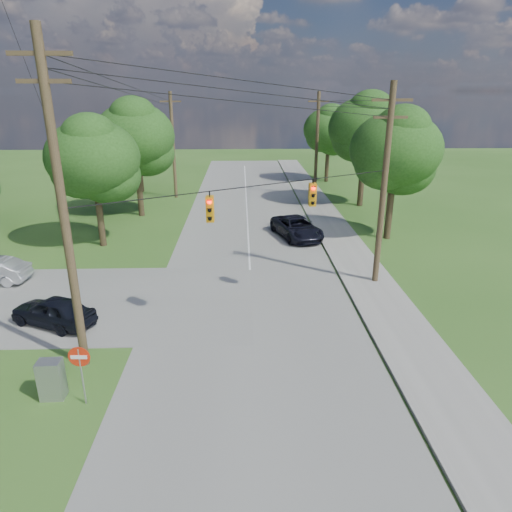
{
  "coord_description": "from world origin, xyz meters",
  "views": [
    {
      "loc": [
        1.57,
        -15.09,
        10.01
      ],
      "look_at": [
        2.2,
        5.0,
        2.72
      ],
      "focal_mm": 32.0,
      "sensor_mm": 36.0,
      "label": 1
    }
  ],
  "objects_px": {
    "pole_ne": "(384,185)",
    "car_cross_dark": "(53,311)",
    "pole_north_w": "(173,145)",
    "do_not_enter_sign": "(80,363)",
    "pole_sw": "(63,208)",
    "control_cabinet": "(51,380)",
    "pole_north_e": "(317,144)",
    "car_main_north": "(297,227)"
  },
  "relations": [
    {
      "from": "pole_sw",
      "to": "car_cross_dark",
      "type": "height_order",
      "value": "pole_sw"
    },
    {
      "from": "pole_north_e",
      "to": "car_main_north",
      "type": "xyz_separation_m",
      "value": [
        -3.4,
        -13.65,
        -4.37
      ]
    },
    {
      "from": "pole_ne",
      "to": "pole_north_w",
      "type": "bearing_deg",
      "value": 122.29
    },
    {
      "from": "pole_ne",
      "to": "pole_north_w",
      "type": "height_order",
      "value": "pole_ne"
    },
    {
      "from": "pole_sw",
      "to": "pole_ne",
      "type": "relative_size",
      "value": 1.14
    },
    {
      "from": "car_main_north",
      "to": "control_cabinet",
      "type": "bearing_deg",
      "value": -136.95
    },
    {
      "from": "pole_ne",
      "to": "pole_north_e",
      "type": "xyz_separation_m",
      "value": [
        -0.0,
        22.0,
        -0.34
      ]
    },
    {
      "from": "pole_ne",
      "to": "do_not_enter_sign",
      "type": "bearing_deg",
      "value": -141.72
    },
    {
      "from": "pole_north_e",
      "to": "car_cross_dark",
      "type": "distance_m",
      "value": 31.12
    },
    {
      "from": "car_main_north",
      "to": "pole_ne",
      "type": "bearing_deg",
      "value": -84.5
    },
    {
      "from": "pole_north_e",
      "to": "pole_north_w",
      "type": "relative_size",
      "value": 1.0
    },
    {
      "from": "car_cross_dark",
      "to": "car_main_north",
      "type": "bearing_deg",
      "value": 159.56
    },
    {
      "from": "pole_north_w",
      "to": "control_cabinet",
      "type": "bearing_deg",
      "value": -90.03
    },
    {
      "from": "pole_ne",
      "to": "do_not_enter_sign",
      "type": "height_order",
      "value": "pole_ne"
    },
    {
      "from": "car_cross_dark",
      "to": "car_main_north",
      "type": "relative_size",
      "value": 0.75
    },
    {
      "from": "control_cabinet",
      "to": "car_cross_dark",
      "type": "bearing_deg",
      "value": 108.93
    },
    {
      "from": "pole_ne",
      "to": "car_cross_dark",
      "type": "xyz_separation_m",
      "value": [
        -15.87,
        -4.41,
        -4.76
      ]
    },
    {
      "from": "pole_sw",
      "to": "car_cross_dark",
      "type": "bearing_deg",
      "value": 126.6
    },
    {
      "from": "pole_ne",
      "to": "pole_north_w",
      "type": "distance_m",
      "value": 26.03
    },
    {
      "from": "pole_north_e",
      "to": "do_not_enter_sign",
      "type": "xyz_separation_m",
      "value": [
        -12.71,
        -32.04,
        -3.52
      ]
    },
    {
      "from": "car_main_north",
      "to": "control_cabinet",
      "type": "xyz_separation_m",
      "value": [
        -10.52,
        -18.01,
        -0.05
      ]
    },
    {
      "from": "control_cabinet",
      "to": "do_not_enter_sign",
      "type": "xyz_separation_m",
      "value": [
        1.2,
        -0.38,
        0.9
      ]
    },
    {
      "from": "car_cross_dark",
      "to": "car_main_north",
      "type": "height_order",
      "value": "car_main_north"
    },
    {
      "from": "pole_sw",
      "to": "control_cabinet",
      "type": "distance_m",
      "value": 5.9
    },
    {
      "from": "pole_ne",
      "to": "control_cabinet",
      "type": "bearing_deg",
      "value": -145.24
    },
    {
      "from": "pole_sw",
      "to": "control_cabinet",
      "type": "height_order",
      "value": "pole_sw"
    },
    {
      "from": "do_not_enter_sign",
      "to": "pole_sw",
      "type": "bearing_deg",
      "value": 110.32
    },
    {
      "from": "pole_north_w",
      "to": "car_cross_dark",
      "type": "relative_size",
      "value": 2.52
    },
    {
      "from": "car_cross_dark",
      "to": "control_cabinet",
      "type": "height_order",
      "value": "control_cabinet"
    },
    {
      "from": "pole_north_e",
      "to": "control_cabinet",
      "type": "height_order",
      "value": "pole_north_e"
    },
    {
      "from": "pole_north_w",
      "to": "car_cross_dark",
      "type": "xyz_separation_m",
      "value": [
        -1.97,
        -26.41,
        -4.42
      ]
    },
    {
      "from": "pole_sw",
      "to": "car_main_north",
      "type": "height_order",
      "value": "pole_sw"
    },
    {
      "from": "pole_north_w",
      "to": "control_cabinet",
      "type": "distance_m",
      "value": 31.97
    },
    {
      "from": "pole_sw",
      "to": "pole_ne",
      "type": "xyz_separation_m",
      "value": [
        13.5,
        7.6,
        -0.76
      ]
    },
    {
      "from": "pole_sw",
      "to": "pole_ne",
      "type": "bearing_deg",
      "value": 29.38
    },
    {
      "from": "pole_north_w",
      "to": "pole_ne",
      "type": "bearing_deg",
      "value": -57.71
    },
    {
      "from": "car_main_north",
      "to": "do_not_enter_sign",
      "type": "distance_m",
      "value": 20.63
    },
    {
      "from": "pole_ne",
      "to": "pole_north_w",
      "type": "relative_size",
      "value": 1.05
    },
    {
      "from": "pole_ne",
      "to": "pole_north_e",
      "type": "height_order",
      "value": "pole_ne"
    },
    {
      "from": "do_not_enter_sign",
      "to": "control_cabinet",
      "type": "bearing_deg",
      "value": 165.08
    },
    {
      "from": "pole_north_w",
      "to": "car_main_north",
      "type": "bearing_deg",
      "value": -52.43
    },
    {
      "from": "pole_ne",
      "to": "pole_sw",
      "type": "bearing_deg",
      "value": -150.62
    }
  ]
}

